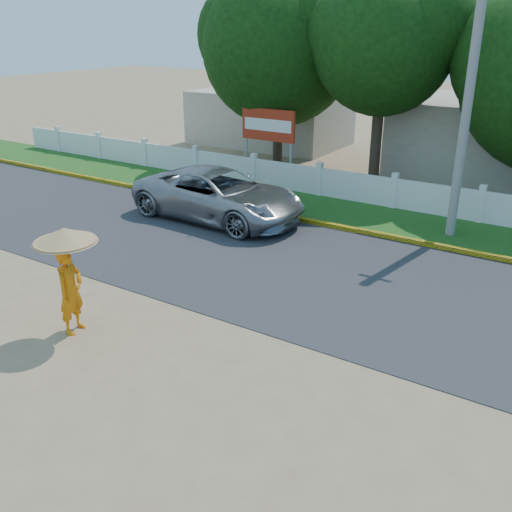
# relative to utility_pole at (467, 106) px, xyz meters

# --- Properties ---
(ground) EXTENTS (120.00, 120.00, 0.00)m
(ground) POSITION_rel_utility_pole_xyz_m (-2.52, -9.45, -3.99)
(ground) COLOR #9E8460
(ground) RESTS_ON ground
(road) EXTENTS (60.00, 7.00, 0.02)m
(road) POSITION_rel_utility_pole_xyz_m (-2.52, -4.95, -3.98)
(road) COLOR #38383A
(road) RESTS_ON ground
(grass_verge) EXTENTS (60.00, 3.50, 0.03)m
(grass_verge) POSITION_rel_utility_pole_xyz_m (-2.52, 0.30, -3.98)
(grass_verge) COLOR #2D601E
(grass_verge) RESTS_ON ground
(curb) EXTENTS (40.00, 0.18, 0.16)m
(curb) POSITION_rel_utility_pole_xyz_m (-2.52, -1.40, -3.91)
(curb) COLOR yellow
(curb) RESTS_ON ground
(fence) EXTENTS (40.00, 0.10, 1.10)m
(fence) POSITION_rel_utility_pole_xyz_m (-2.52, 1.75, -3.44)
(fence) COLOR silver
(fence) RESTS_ON ground
(building_far) EXTENTS (8.00, 5.00, 2.80)m
(building_far) POSITION_rel_utility_pole_xyz_m (-12.52, 9.55, -2.59)
(building_far) COLOR #B7AD99
(building_far) RESTS_ON ground
(utility_pole) EXTENTS (0.28, 0.28, 7.98)m
(utility_pole) POSITION_rel_utility_pole_xyz_m (0.00, 0.00, 0.00)
(utility_pole) COLOR gray
(utility_pole) RESTS_ON ground
(vehicle) EXTENTS (6.17, 3.04, 1.68)m
(vehicle) POSITION_rel_utility_pole_xyz_m (-7.12, -2.61, -3.15)
(vehicle) COLOR gray
(vehicle) RESTS_ON ground
(monk_with_parasol) EXTENTS (1.31, 1.31, 2.39)m
(monk_with_parasol) POSITION_rel_utility_pole_xyz_m (-5.22, -10.53, -2.43)
(monk_with_parasol) COLOR orange
(monk_with_parasol) RESTS_ON ground
(billboard) EXTENTS (2.50, 0.13, 2.95)m
(billboard) POSITION_rel_utility_pole_xyz_m (-8.52, 2.85, -1.85)
(billboard) COLOR gray
(billboard) RESTS_ON ground
(tree_row) EXTENTS (27.90, 7.19, 8.62)m
(tree_row) POSITION_rel_utility_pole_xyz_m (0.17, 5.00, 1.11)
(tree_row) COLOR #473828
(tree_row) RESTS_ON ground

